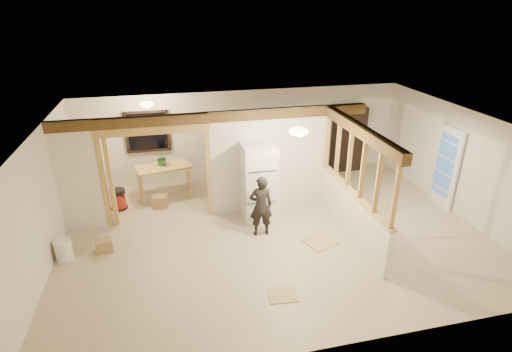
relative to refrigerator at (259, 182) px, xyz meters
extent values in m
cube|color=#BDAB8C|center=(0.16, -0.78, -0.91)|extent=(9.00, 6.50, 0.01)
cube|color=white|center=(0.16, -0.78, 1.59)|extent=(9.00, 6.50, 0.01)
cube|color=silver|center=(0.16, 2.47, 0.34)|extent=(9.00, 0.01, 2.50)
cube|color=silver|center=(0.16, -4.03, 0.34)|extent=(9.00, 0.01, 2.50)
cube|color=silver|center=(-4.34, -0.78, 0.34)|extent=(0.01, 6.50, 2.50)
cube|color=silver|center=(4.66, -0.78, 0.34)|extent=(0.01, 6.50, 2.50)
cube|color=silver|center=(-3.89, 0.42, 0.34)|extent=(0.90, 0.12, 2.50)
cube|color=silver|center=(0.36, 0.42, 0.34)|extent=(2.80, 0.12, 2.50)
cube|color=tan|center=(-2.24, 0.42, 0.19)|extent=(2.46, 0.14, 2.20)
cube|color=brown|center=(-0.84, 0.42, 1.47)|extent=(7.00, 0.18, 0.22)
cube|color=brown|center=(1.76, -1.18, 1.47)|extent=(0.18, 3.30, 0.22)
cube|color=silver|center=(1.76, -1.18, -0.41)|extent=(0.12, 3.20, 1.00)
cube|color=tan|center=(1.76, -1.18, 0.75)|extent=(0.14, 3.20, 1.32)
cube|color=black|center=(-2.44, 2.39, 0.64)|extent=(1.12, 0.10, 1.10)
cube|color=white|center=(4.58, -0.38, 0.09)|extent=(0.12, 0.86, 2.00)
ellipsoid|color=#FFEABF|center=(0.46, -1.28, 1.57)|extent=(0.36, 0.36, 0.16)
ellipsoid|color=#FFEABF|center=(-2.34, 1.52, 1.57)|extent=(0.32, 0.32, 0.14)
ellipsoid|color=#FFD88C|center=(-1.84, 0.82, 1.27)|extent=(0.07, 0.07, 0.07)
cube|color=silver|center=(0.00, 0.00, 0.00)|extent=(0.75, 0.73, 1.82)
imported|color=black|center=(-0.13, -0.73, -0.22)|extent=(0.52, 0.35, 1.38)
cube|color=tan|center=(-2.12, 1.65, -0.49)|extent=(1.45, 0.94, 0.85)
imported|color=#305F25|center=(-2.12, 1.72, 0.13)|extent=(0.43, 0.41, 0.38)
cylinder|color=maroon|center=(-3.25, 1.18, -0.65)|extent=(0.43, 0.43, 0.52)
cube|color=black|center=(3.26, 2.24, 0.05)|extent=(0.95, 0.32, 1.91)
cylinder|color=silver|center=(-4.15, -0.75, -0.70)|extent=(0.37, 0.37, 0.42)
cube|color=#9D7D4C|center=(-2.27, 1.08, -0.76)|extent=(0.40, 0.36, 0.29)
cube|color=#9D7D4C|center=(-3.72, 1.49, -0.78)|extent=(0.32, 0.32, 0.26)
cube|color=#9D7D4C|center=(-3.41, -0.65, -0.78)|extent=(0.37, 0.33, 0.26)
cube|color=tan|center=(1.03, -1.33, -0.90)|extent=(0.76, 0.76, 0.02)
cube|color=tan|center=(-0.23, -2.77, -0.90)|extent=(0.54, 0.45, 0.02)
camera|label=1|loc=(-1.92, -8.04, 3.82)|focal=28.00mm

